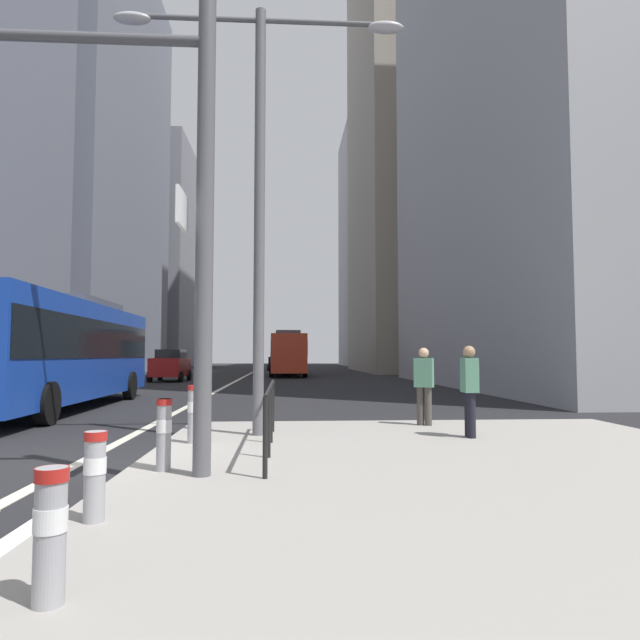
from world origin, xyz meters
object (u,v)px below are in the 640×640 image
at_px(bollard_front, 50,528).
at_px(bollard_right, 164,431).
at_px(car_receding_near, 278,361).
at_px(pedestrian_waiting, 470,387).
at_px(bollard_back, 193,411).
at_px(traffic_signal_gantry, 62,153).
at_px(car_receding_far, 285,360).
at_px(bollard_left, 95,471).
at_px(car_oncoming_mid, 170,365).
at_px(pedestrian_walking, 424,382).
at_px(city_bus_blue_oncoming, 57,347).
at_px(street_lamp_post, 260,158).
at_px(city_bus_red_receding, 287,352).

xyz_separation_m(bollard_front, bollard_right, (-0.15, 3.79, 0.06)).
bearing_deg(car_receding_near, pedestrian_waiting, -85.32).
xyz_separation_m(bollard_front, bollard_back, (-0.15, 6.02, 0.08)).
relative_size(bollard_back, pedestrian_waiting, 0.59).
bearing_deg(traffic_signal_gantry, car_receding_near, 87.81).
bearing_deg(car_receding_far, bollard_right, -91.44).
bearing_deg(traffic_signal_gantry, bollard_back, 64.39).
distance_m(car_receding_far, bollard_left, 61.93).
relative_size(car_oncoming_mid, pedestrian_walking, 2.52).
distance_m(bollard_right, pedestrian_walking, 6.17).
bearing_deg(car_receding_far, bollard_back, -91.49).
relative_size(bollard_back, pedestrian_walking, 0.59).
bearing_deg(car_oncoming_mid, traffic_signal_gantry, -81.28).
xyz_separation_m(city_bus_blue_oncoming, bollard_left, (5.05, -11.85, -1.25)).
bearing_deg(car_receding_near, city_bus_blue_oncoming, -98.07).
distance_m(car_oncoming_mid, pedestrian_walking, 25.49).
distance_m(car_receding_far, street_lamp_post, 56.85).
bearing_deg(city_bus_red_receding, pedestrian_waiting, -84.67).
height_order(car_receding_near, bollard_back, car_receding_near).
xyz_separation_m(street_lamp_post, bollard_left, (-1.17, -5.22, -4.70)).
bearing_deg(car_oncoming_mid, car_receding_far, 77.60).
distance_m(city_bus_red_receding, car_receding_near, 15.42).
bearing_deg(bollard_left, pedestrian_waiting, 43.72).
bearing_deg(pedestrian_waiting, car_oncoming_mid, 112.27).
distance_m(city_bus_blue_oncoming, bollard_left, 12.94).
xyz_separation_m(car_receding_near, bollard_left, (-0.91, -53.87, -0.40)).
height_order(car_receding_near, traffic_signal_gantry, traffic_signal_gantry).
distance_m(city_bus_red_receding, bollard_right, 36.41).
distance_m(car_receding_near, street_lamp_post, 48.84).
height_order(city_bus_red_receding, street_lamp_post, street_lamp_post).
bearing_deg(bollard_front, car_receding_far, 88.79).
distance_m(car_receding_near, bollard_right, 51.73).
distance_m(car_receding_near, pedestrian_waiting, 49.32).
bearing_deg(traffic_signal_gantry, city_bus_red_receding, 85.55).
bearing_deg(city_bus_red_receding, bollard_right, -92.58).
bearing_deg(bollard_right, traffic_signal_gantry, -164.59).
xyz_separation_m(car_receding_near, bollard_front, (-0.61, -55.52, -0.40)).
distance_m(bollard_left, bollard_right, 2.15).
height_order(bollard_left, pedestrian_walking, pedestrian_walking).
xyz_separation_m(city_bus_red_receding, pedestrian_walking, (2.77, -32.05, -0.80)).
height_order(city_bus_red_receding, pedestrian_waiting, city_bus_red_receding).
height_order(city_bus_blue_oncoming, car_oncoming_mid, city_bus_blue_oncoming).
height_order(bollard_front, pedestrian_waiting, pedestrian_waiting).
height_order(city_bus_blue_oncoming, pedestrian_walking, city_bus_blue_oncoming).
distance_m(traffic_signal_gantry, bollard_left, 4.07).
height_order(car_receding_far, bollard_right, car_receding_far).
relative_size(street_lamp_post, bollard_left, 10.26).
xyz_separation_m(city_bus_blue_oncoming, car_oncoming_mid, (-0.35, 18.07, -0.85)).
distance_m(car_oncoming_mid, pedestrian_waiting, 27.24).
bearing_deg(pedestrian_walking, bollard_back, -154.71).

